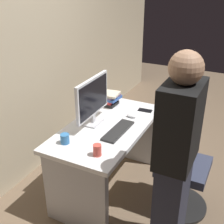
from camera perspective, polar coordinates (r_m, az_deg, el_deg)
ground_plane at (r=3.21m, az=-0.82°, el=-14.21°), size 9.00×9.00×0.00m
wall_back at (r=3.06m, az=-17.27°, el=14.11°), size 6.40×0.10×3.00m
desk at (r=2.91m, az=-0.89°, el=-6.64°), size 1.31×0.69×0.74m
office_chair at (r=2.81m, az=12.54°, el=-10.51°), size 0.52×0.52×0.94m
person_at_desk at (r=2.16m, az=12.20°, el=-9.39°), size 0.40×0.24×1.64m
monitor at (r=2.72m, az=-3.78°, el=2.58°), size 0.54×0.14×0.46m
keyboard at (r=2.68m, az=1.20°, el=-3.63°), size 0.43×0.14×0.02m
mouse at (r=2.94m, az=3.79°, el=-0.72°), size 0.06×0.10×0.03m
cup_near_keyboard at (r=2.34m, az=-2.88°, el=-7.40°), size 0.07×0.07×0.10m
cup_by_monitor at (r=2.52m, az=-9.13°, el=-5.15°), size 0.08×0.08×0.09m
book_stack at (r=3.18m, az=-0.26°, el=2.62°), size 0.22×0.18×0.14m
cell_phone at (r=3.09m, az=6.44°, el=0.32°), size 0.08×0.15×0.01m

